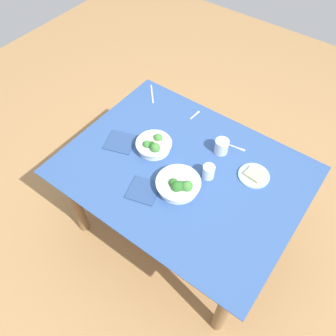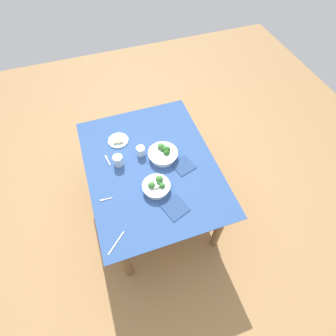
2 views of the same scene
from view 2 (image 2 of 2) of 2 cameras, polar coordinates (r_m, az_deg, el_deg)
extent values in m
plane|color=#9E7547|center=(2.81, -2.91, -7.90)|extent=(6.00, 6.00, 0.00)
cube|color=#2D4C84|center=(2.21, -3.66, 0.52)|extent=(1.37, 1.05, 0.01)
cube|color=brown|center=(2.23, -3.64, 0.29)|extent=(1.33, 1.02, 0.02)
cylinder|color=brown|center=(2.37, 10.81, -12.73)|extent=(0.07, 0.07, 0.67)
cylinder|color=brown|center=(2.92, 1.28, 7.02)|extent=(0.07, 0.07, 0.67)
cylinder|color=brown|center=(2.27, -9.33, -19.03)|extent=(0.07, 0.07, 0.67)
cylinder|color=brown|center=(2.84, -14.64, 2.82)|extent=(0.07, 0.07, 0.67)
cylinder|color=white|center=(2.06, -2.51, -4.19)|extent=(0.19, 0.19, 0.05)
cylinder|color=white|center=(2.04, -2.53, -3.79)|extent=(0.22, 0.22, 0.01)
sphere|color=#3D7A33|center=(2.05, -1.91, -2.41)|extent=(0.06, 0.06, 0.06)
sphere|color=#33702D|center=(2.02, -1.28, -3.83)|extent=(0.05, 0.05, 0.05)
sphere|color=#1E511E|center=(2.04, -1.85, -3.43)|extent=(0.05, 0.05, 0.05)
sphere|color=#3D7A33|center=(2.02, -3.55, -3.69)|extent=(0.06, 0.06, 0.06)
cylinder|color=beige|center=(2.03, -2.73, -3.52)|extent=(0.07, 0.07, 0.01)
cylinder|color=white|center=(2.24, -1.07, 2.78)|extent=(0.22, 0.22, 0.05)
cylinder|color=white|center=(2.22, -1.08, 3.24)|extent=(0.25, 0.25, 0.01)
sphere|color=#286023|center=(2.21, -0.33, 3.27)|extent=(0.05, 0.05, 0.05)
sphere|color=#3D7A33|center=(2.24, -1.49, 4.60)|extent=(0.06, 0.06, 0.06)
sphere|color=#286023|center=(2.23, -0.77, 4.01)|extent=(0.06, 0.06, 0.06)
sphere|color=#286023|center=(2.22, -0.32, 3.95)|extent=(0.06, 0.06, 0.06)
cylinder|color=#99C6D1|center=(2.41, -10.64, 5.81)|extent=(0.18, 0.18, 0.01)
cube|color=#CCB284|center=(2.40, -10.70, 6.05)|extent=(0.10, 0.09, 0.02)
cylinder|color=silver|center=(2.26, -5.84, 3.63)|extent=(0.07, 0.07, 0.08)
cylinder|color=silver|center=(2.22, -10.63, 1.61)|extent=(0.08, 0.08, 0.09)
cube|color=#B7B7BC|center=(2.28, -12.65, 1.34)|extent=(0.08, 0.02, 0.00)
cube|color=#B7B7BC|center=(2.32, -13.12, 2.31)|extent=(0.03, 0.02, 0.00)
cube|color=#B7B7BC|center=(2.09, -12.73, -6.46)|extent=(0.01, 0.07, 0.00)
cube|color=#B7B7BC|center=(2.09, -14.00, -6.72)|extent=(0.01, 0.03, 0.00)
cube|color=#B7B7BC|center=(1.93, -11.04, -15.50)|extent=(0.13, 0.15, 0.00)
cube|color=navy|center=(2.00, 1.51, -8.46)|extent=(0.22, 0.21, 0.01)
cube|color=navy|center=(2.20, 3.29, 0.51)|extent=(0.20, 0.20, 0.01)
camera|label=1|loc=(2.35, 22.95, 46.99)|focal=36.93mm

